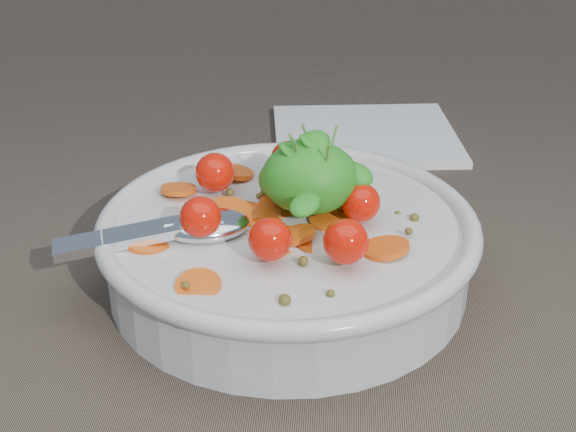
{
  "coord_description": "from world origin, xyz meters",
  "views": [
    {
      "loc": [
        0.05,
        -0.46,
        0.3
      ],
      "look_at": [
        0.02,
        0.0,
        0.05
      ],
      "focal_mm": 50.0,
      "sensor_mm": 36.0,
      "label": 1
    }
  ],
  "objects": [
    {
      "name": "napkin",
      "position": [
        0.08,
        0.27,
        0.0
      ],
      "size": [
        0.19,
        0.17,
        0.01
      ],
      "primitive_type": "cube",
      "rotation": [
        0.0,
        0.0,
        0.11
      ],
      "color": "white",
      "rests_on": "ground"
    },
    {
      "name": "ground",
      "position": [
        0.0,
        0.0,
        0.0
      ],
      "size": [
        6.0,
        6.0,
        0.0
      ],
      "primitive_type": "plane",
      "color": "brown",
      "rests_on": "ground"
    },
    {
      "name": "bowl",
      "position": [
        0.02,
        0.0,
        0.03
      ],
      "size": [
        0.27,
        0.25,
        0.11
      ],
      "color": "silver",
      "rests_on": "ground"
    }
  ]
}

